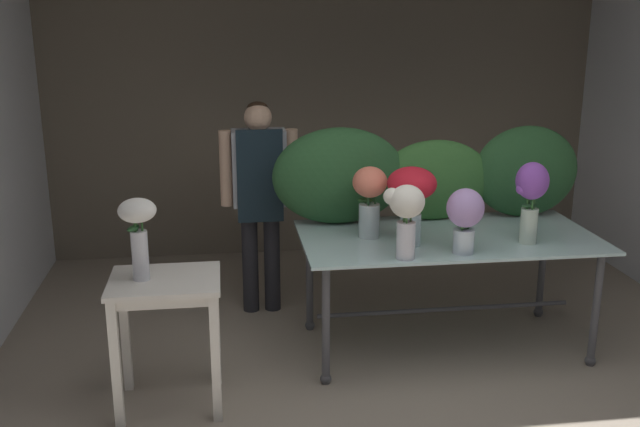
{
  "coord_description": "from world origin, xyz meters",
  "views": [
    {
      "loc": [
        -0.95,
        -2.89,
        2.21
      ],
      "look_at": [
        -0.38,
        1.26,
        1.04
      ],
      "focal_mm": 40.74,
      "sensor_mm": 36.0,
      "label": 1
    }
  ],
  "objects_px": {
    "side_table_white": "(166,300)",
    "vase_coral_freesia": "(370,197)",
    "vase_lilac_anemones": "(465,215)",
    "vase_crimson_lilies": "(412,193)",
    "display_table_glass": "(447,251)",
    "vase_violet_hydrangea": "(532,193)",
    "vase_ivory_stock": "(405,213)",
    "vase_white_roses_tall": "(138,229)",
    "florist": "(259,186)"
  },
  "relations": [
    {
      "from": "vase_coral_freesia",
      "to": "vase_ivory_stock",
      "type": "height_order",
      "value": "vase_coral_freesia"
    },
    {
      "from": "vase_coral_freesia",
      "to": "vase_ivory_stock",
      "type": "distance_m",
      "value": 0.46
    },
    {
      "from": "vase_crimson_lilies",
      "to": "vase_ivory_stock",
      "type": "distance_m",
      "value": 0.27
    },
    {
      "from": "side_table_white",
      "to": "vase_coral_freesia",
      "type": "bearing_deg",
      "value": 23.32
    },
    {
      "from": "vase_white_roses_tall",
      "to": "vase_ivory_stock",
      "type": "bearing_deg",
      "value": 3.98
    },
    {
      "from": "vase_ivory_stock",
      "to": "vase_violet_hydrangea",
      "type": "bearing_deg",
      "value": 12.24
    },
    {
      "from": "display_table_glass",
      "to": "florist",
      "type": "height_order",
      "value": "florist"
    },
    {
      "from": "display_table_glass",
      "to": "vase_coral_freesia",
      "type": "height_order",
      "value": "vase_coral_freesia"
    },
    {
      "from": "vase_lilac_anemones",
      "to": "vase_violet_hydrangea",
      "type": "xyz_separation_m",
      "value": [
        0.47,
        0.14,
        0.09
      ]
    },
    {
      "from": "vase_violet_hydrangea",
      "to": "vase_white_roses_tall",
      "type": "distance_m",
      "value": 2.38
    },
    {
      "from": "vase_violet_hydrangea",
      "to": "vase_crimson_lilies",
      "type": "distance_m",
      "value": 0.75
    },
    {
      "from": "florist",
      "to": "vase_violet_hydrangea",
      "type": "xyz_separation_m",
      "value": [
        1.63,
        -1.02,
        0.14
      ]
    },
    {
      "from": "vase_lilac_anemones",
      "to": "vase_ivory_stock",
      "type": "distance_m",
      "value": 0.39
    },
    {
      "from": "vase_ivory_stock",
      "to": "florist",
      "type": "bearing_deg",
      "value": 123.02
    },
    {
      "from": "vase_coral_freesia",
      "to": "display_table_glass",
      "type": "bearing_deg",
      "value": -3.71
    },
    {
      "from": "display_table_glass",
      "to": "side_table_white",
      "type": "height_order",
      "value": "display_table_glass"
    },
    {
      "from": "vase_coral_freesia",
      "to": "florist",
      "type": "bearing_deg",
      "value": 130.85
    },
    {
      "from": "vase_coral_freesia",
      "to": "vase_white_roses_tall",
      "type": "xyz_separation_m",
      "value": [
        -1.39,
        -0.55,
        0.01
      ]
    },
    {
      "from": "florist",
      "to": "side_table_white",
      "type": "bearing_deg",
      "value": -114.8
    },
    {
      "from": "vase_crimson_lilies",
      "to": "vase_white_roses_tall",
      "type": "xyz_separation_m",
      "value": [
        -1.61,
        -0.35,
        -0.06
      ]
    },
    {
      "from": "side_table_white",
      "to": "vase_violet_hydrangea",
      "type": "xyz_separation_m",
      "value": [
        2.24,
        0.29,
        0.47
      ]
    },
    {
      "from": "vase_white_roses_tall",
      "to": "vase_coral_freesia",
      "type": "bearing_deg",
      "value": 21.46
    },
    {
      "from": "display_table_glass",
      "to": "vase_lilac_anemones",
      "type": "bearing_deg",
      "value": -92.77
    },
    {
      "from": "vase_lilac_anemones",
      "to": "vase_crimson_lilies",
      "type": "xyz_separation_m",
      "value": [
        -0.28,
        0.2,
        0.1
      ]
    },
    {
      "from": "display_table_glass",
      "to": "vase_crimson_lilies",
      "type": "bearing_deg",
      "value": -151.55
    },
    {
      "from": "vase_crimson_lilies",
      "to": "vase_coral_freesia",
      "type": "height_order",
      "value": "vase_crimson_lilies"
    },
    {
      "from": "vase_white_roses_tall",
      "to": "vase_violet_hydrangea",
      "type": "bearing_deg",
      "value": 6.99
    },
    {
      "from": "vase_lilac_anemones",
      "to": "vase_crimson_lilies",
      "type": "bearing_deg",
      "value": 144.57
    },
    {
      "from": "vase_violet_hydrangea",
      "to": "vase_white_roses_tall",
      "type": "xyz_separation_m",
      "value": [
        -2.36,
        -0.29,
        -0.04
      ]
    },
    {
      "from": "side_table_white",
      "to": "vase_lilac_anemones",
      "type": "height_order",
      "value": "vase_lilac_anemones"
    },
    {
      "from": "vase_coral_freesia",
      "to": "vase_violet_hydrangea",
      "type": "bearing_deg",
      "value": -14.8
    },
    {
      "from": "side_table_white",
      "to": "vase_ivory_stock",
      "type": "bearing_deg",
      "value": 4.33
    },
    {
      "from": "florist",
      "to": "vase_crimson_lilies",
      "type": "xyz_separation_m",
      "value": [
        0.89,
        -0.96,
        0.16
      ]
    },
    {
      "from": "vase_lilac_anemones",
      "to": "vase_violet_hydrangea",
      "type": "relative_size",
      "value": 0.77
    },
    {
      "from": "display_table_glass",
      "to": "side_table_white",
      "type": "bearing_deg",
      "value": -164.0
    },
    {
      "from": "vase_ivory_stock",
      "to": "vase_white_roses_tall",
      "type": "bearing_deg",
      "value": -176.02
    },
    {
      "from": "side_table_white",
      "to": "florist",
      "type": "bearing_deg",
      "value": 65.2
    },
    {
      "from": "side_table_white",
      "to": "vase_lilac_anemones",
      "type": "bearing_deg",
      "value": 4.97
    },
    {
      "from": "vase_lilac_anemones",
      "to": "vase_violet_hydrangea",
      "type": "bearing_deg",
      "value": 16.12
    },
    {
      "from": "side_table_white",
      "to": "vase_coral_freesia",
      "type": "distance_m",
      "value": 1.44
    },
    {
      "from": "vase_crimson_lilies",
      "to": "side_table_white",
      "type": "bearing_deg",
      "value": -166.72
    },
    {
      "from": "side_table_white",
      "to": "florist",
      "type": "relative_size",
      "value": 0.49
    },
    {
      "from": "display_table_glass",
      "to": "vase_crimson_lilies",
      "type": "relative_size",
      "value": 3.88
    },
    {
      "from": "side_table_white",
      "to": "vase_coral_freesia",
      "type": "xyz_separation_m",
      "value": [
        1.27,
        0.55,
        0.41
      ]
    },
    {
      "from": "vase_violet_hydrangea",
      "to": "vase_white_roses_tall",
      "type": "bearing_deg",
      "value": -173.01
    },
    {
      "from": "vase_crimson_lilies",
      "to": "vase_white_roses_tall",
      "type": "bearing_deg",
      "value": -167.69
    },
    {
      "from": "vase_lilac_anemones",
      "to": "vase_crimson_lilies",
      "type": "height_order",
      "value": "vase_crimson_lilies"
    },
    {
      "from": "florist",
      "to": "vase_white_roses_tall",
      "type": "relative_size",
      "value": 3.44
    },
    {
      "from": "side_table_white",
      "to": "vase_violet_hydrangea",
      "type": "bearing_deg",
      "value": 7.37
    },
    {
      "from": "display_table_glass",
      "to": "side_table_white",
      "type": "relative_size",
      "value": 2.48
    }
  ]
}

